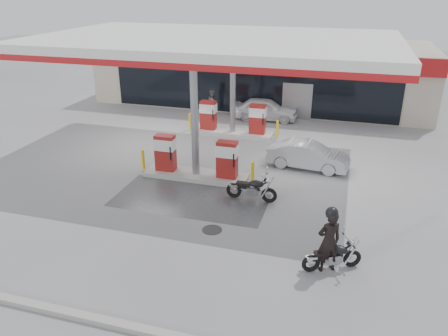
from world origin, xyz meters
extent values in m
plane|color=gray|center=(0.00, 0.00, 0.00)|extent=(90.00, 90.00, 0.00)
cube|color=#4C4C4F|center=(0.50, 0.00, 0.00)|extent=(6.00, 3.00, 0.00)
cylinder|color=#38383A|center=(2.00, -2.00, 0.00)|extent=(0.70, 0.70, 0.01)
cube|color=gray|center=(0.00, -7.00, 0.07)|extent=(28.00, 0.25, 0.15)
cube|color=#C1B5A1|center=(0.00, 16.00, 2.00)|extent=(22.00, 8.00, 4.00)
cube|color=black|center=(0.00, 11.97, 1.40)|extent=(18.00, 0.10, 2.60)
cube|color=#AA1417|center=(0.00, 11.90, 3.50)|extent=(22.00, 0.25, 1.00)
cube|color=navy|center=(7.00, 11.85, 3.50)|extent=(3.50, 0.12, 0.80)
cube|color=gray|center=(3.00, 11.93, 1.10)|extent=(1.80, 0.14, 2.20)
cube|color=silver|center=(0.00, 5.00, 5.30)|extent=(16.00, 10.00, 0.60)
cube|color=#AA1417|center=(0.00, 0.05, 5.12)|extent=(16.00, 0.12, 0.24)
cube|color=#AA1417|center=(0.00, 9.95, 5.12)|extent=(16.00, 0.12, 0.24)
cylinder|color=gray|center=(0.00, 2.00, 2.59)|extent=(0.32, 0.32, 5.00)
cylinder|color=gray|center=(0.00, 8.00, 2.59)|extent=(0.32, 0.32, 5.00)
cube|color=#9E9E99|center=(0.00, 2.00, 0.09)|extent=(4.50, 1.30, 0.18)
cube|color=maroon|center=(-1.40, 2.00, 0.98)|extent=(0.85, 0.48, 1.60)
cube|color=maroon|center=(1.40, 2.00, 0.98)|extent=(0.85, 0.48, 1.60)
cube|color=silver|center=(-1.40, 2.00, 1.38)|extent=(0.88, 0.52, 0.50)
cube|color=silver|center=(1.40, 2.00, 1.38)|extent=(0.88, 0.52, 0.50)
cylinder|color=gold|center=(-2.50, 2.00, 0.54)|extent=(0.14, 0.14, 0.90)
cylinder|color=gold|center=(2.50, 2.00, 0.54)|extent=(0.14, 0.14, 0.90)
cube|color=#9E9E99|center=(0.00, 8.00, 0.09)|extent=(4.50, 1.30, 0.18)
cube|color=maroon|center=(-1.40, 8.00, 0.98)|extent=(0.85, 0.48, 1.60)
cube|color=maroon|center=(1.40, 8.00, 0.98)|extent=(0.85, 0.48, 1.60)
cube|color=silver|center=(-1.40, 8.00, 1.38)|extent=(0.88, 0.52, 0.50)
cube|color=silver|center=(1.40, 8.00, 1.38)|extent=(0.88, 0.52, 0.50)
cylinder|color=gold|center=(-2.50, 8.00, 0.54)|extent=(0.14, 0.14, 0.90)
cylinder|color=gold|center=(2.50, 8.00, 0.54)|extent=(0.14, 0.14, 0.90)
torus|color=black|center=(6.64, -2.80, 0.28)|extent=(0.56, 0.37, 0.56)
torus|color=black|center=(5.49, -3.39, 0.28)|extent=(0.56, 0.37, 0.56)
cube|color=gray|center=(6.10, -3.08, 0.36)|extent=(0.44, 0.37, 0.28)
cube|color=black|center=(5.97, -3.14, 0.45)|extent=(0.80, 0.47, 0.08)
ellipsoid|color=black|center=(6.22, -3.02, 0.66)|extent=(0.61, 0.51, 0.26)
cube|color=black|center=(5.80, -3.23, 0.60)|extent=(0.56, 0.43, 0.09)
cylinder|color=silver|center=(6.47, -2.89, 0.94)|extent=(0.35, 0.65, 0.03)
sphere|color=silver|center=(6.57, -2.84, 0.83)|extent=(0.17, 0.17, 0.17)
cylinder|color=silver|center=(5.62, -3.17, 0.26)|extent=(0.79, 0.45, 0.08)
imported|color=black|center=(5.92, -3.17, 0.98)|extent=(0.85, 0.76, 1.96)
torus|color=black|center=(3.49, 0.55, 0.31)|extent=(0.62, 0.16, 0.62)
torus|color=black|center=(2.08, 0.58, 0.31)|extent=(0.62, 0.16, 0.62)
cube|color=gray|center=(2.83, 0.56, 0.39)|extent=(0.42, 0.26, 0.31)
cube|color=black|center=(2.67, 0.57, 0.49)|extent=(0.93, 0.13, 0.08)
ellipsoid|color=black|center=(2.98, 0.56, 0.72)|extent=(0.58, 0.34, 0.29)
cube|color=black|center=(2.47, 0.57, 0.66)|extent=(0.57, 0.26, 0.10)
cylinder|color=silver|center=(3.29, 0.55, 1.03)|extent=(0.06, 0.78, 0.04)
sphere|color=silver|center=(3.41, 0.55, 0.90)|extent=(0.18, 0.18, 0.18)
cylinder|color=silver|center=(2.32, 0.72, 0.29)|extent=(0.92, 0.11, 0.08)
imported|color=white|center=(1.19, 11.20, 0.67)|extent=(4.00, 1.79, 1.34)
imported|color=#525156|center=(-2.02, 10.80, 0.88)|extent=(0.68, 0.87, 1.75)
imported|color=#B3B5BB|center=(4.54, 4.40, 0.60)|extent=(3.77, 1.64, 1.21)
imported|color=#92969A|center=(-4.50, 14.00, 0.62)|extent=(4.58, 2.73, 1.24)
camera|label=1|loc=(6.02, -14.28, 7.90)|focal=35.00mm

